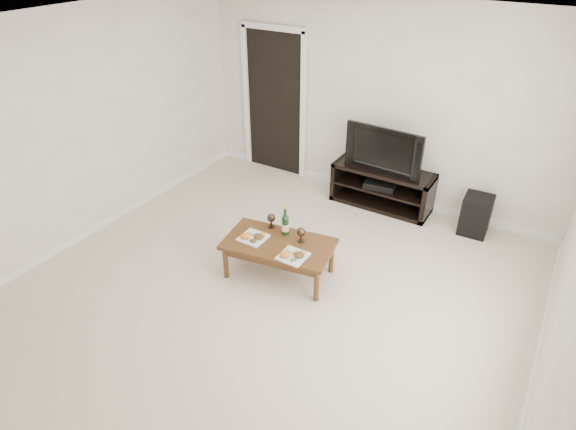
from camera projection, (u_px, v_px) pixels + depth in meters
The scene contains 14 objects.
floor at pixel (259, 304), 4.86m from camera, with size 5.50×5.50×0.00m, color beige.
back_wall at pixel (377, 103), 6.20m from camera, with size 5.00×0.04×2.60m, color white.
ceiling at pixel (247, 32), 3.49m from camera, with size 5.00×5.50×0.04m, color white.
doorway at pixel (275, 104), 7.00m from camera, with size 0.90×0.02×2.05m, color black.
media_console at pixel (382, 187), 6.40m from camera, with size 1.32×0.45×0.55m, color black.
television at pixel (386, 148), 6.10m from camera, with size 1.03×0.13×0.59m, color black.
av_receiver at pixel (380, 184), 6.38m from camera, with size 0.40×0.30×0.08m, color black.
subwoofer at pixel (476, 215), 5.85m from camera, with size 0.33×0.33×0.50m, color black.
coffee_table at pixel (279, 259), 5.16m from camera, with size 1.15×0.62×0.42m, color #543817.
plate_left at pixel (253, 236), 5.10m from camera, with size 0.27×0.27×0.07m, color white.
plate_right at pixel (293, 254), 4.82m from camera, with size 0.27×0.27×0.07m, color white.
wine_bottle at pixel (285, 220), 5.10m from camera, with size 0.07×0.07×0.35m, color black.
goblet_left at pixel (271, 221), 5.26m from camera, with size 0.09×0.09×0.17m, color #3A2C1F, non-canonical shape.
goblet_right at pixel (301, 235), 5.02m from camera, with size 0.09×0.09×0.17m, color #3A2C1F, non-canonical shape.
Camera 1 is at (2.17, -2.98, 3.31)m, focal length 30.00 mm.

